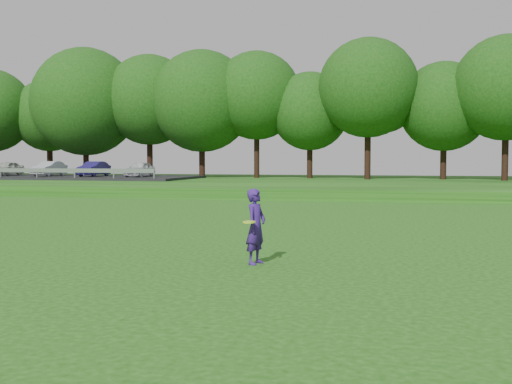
# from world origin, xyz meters

# --- Properties ---
(ground) EXTENTS (140.00, 140.00, 0.00)m
(ground) POSITION_xyz_m (0.00, 0.00, 0.00)
(ground) COLOR #19450D
(ground) RESTS_ON ground
(berm) EXTENTS (130.00, 30.00, 0.60)m
(berm) POSITION_xyz_m (0.00, 34.00, 0.30)
(berm) COLOR #19450D
(berm) RESTS_ON ground
(walking_path) EXTENTS (130.00, 1.60, 0.04)m
(walking_path) POSITION_xyz_m (0.00, 20.00, 0.02)
(walking_path) COLOR gray
(walking_path) RESTS_ON ground
(treeline) EXTENTS (104.00, 7.00, 15.00)m
(treeline) POSITION_xyz_m (0.00, 38.00, 8.10)
(treeline) COLOR #113E0E
(treeline) RESTS_ON berm
(parking_lot) EXTENTS (24.00, 9.00, 1.38)m
(parking_lot) POSITION_xyz_m (-24.28, 32.80, 1.01)
(parking_lot) COLOR black
(parking_lot) RESTS_ON berm
(woman) EXTENTS (0.50, 0.81, 1.58)m
(woman) POSITION_xyz_m (1.90, -0.75, 0.79)
(woman) COLOR #3A1A78
(woman) RESTS_ON ground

